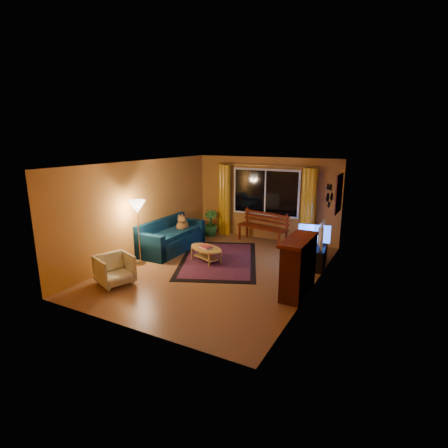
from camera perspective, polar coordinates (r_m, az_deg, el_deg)
The scene contains 22 objects.
floor at distance 8.41m, azimuth -0.97°, elevation -7.46°, with size 4.50×6.00×0.02m, color brown.
ceiling at distance 7.85m, azimuth -1.05°, elevation 9.93°, with size 4.50×6.00×0.02m, color white.
wall_back at distance 10.72m, azimuth 6.84°, elevation 4.12°, with size 4.50×0.02×2.50m, color #B97930.
wall_left at distance 9.32m, azimuth -13.26°, elevation 2.38°, with size 0.02×6.00×2.50m, color #B97930.
wall_right at distance 7.25m, azimuth 14.83°, elevation -1.00°, with size 0.02×6.00×2.50m, color #B97930.
window at distance 10.62m, azimuth 6.75°, elevation 5.14°, with size 2.00×0.02×1.30m, color black.
curtain_rod at distance 10.49m, azimuth 6.78°, elevation 9.42°, with size 0.03×0.03×3.20m, color #BF8C3F.
curtain_left at distance 11.18m, azimuth 0.11°, elevation 3.95°, with size 0.36×0.36×2.24m, color gold.
curtain_right at distance 10.21m, azimuth 13.63°, elevation 2.60°, with size 0.36×0.36×2.24m, color gold.
bench at distance 10.46m, azimuth 6.23°, elevation -1.80°, with size 1.58×0.46×0.48m, color #541507.
potted_plant at distance 11.10m, azimuth -2.23°, elevation 0.14°, with size 0.46×0.46×0.82m, color #235B1E.
sofa at distance 9.78m, azimuth -8.61°, elevation -1.81°, with size 0.91×2.13×0.86m, color #072338.
dog at distance 10.06m, azimuth -6.82°, elevation 0.22°, with size 0.35×0.48×0.53m, color #975F2A, non-canonical shape.
armchair at distance 7.84m, azimuth -17.42°, elevation -6.91°, with size 0.69×0.65×0.71m, color beige.
floor_lamp at distance 8.75m, azimuth -13.74°, elevation -1.39°, with size 0.27×0.27×1.61m, color #BF8C3F.
rug at distance 9.03m, azimuth -0.91°, elevation -5.79°, with size 1.89×2.99×0.02m, color maroon.
coffee_table at distance 8.84m, azimuth -2.95°, elevation -5.03°, with size 1.03×1.03×0.37m, color #B88C39.
tv_console at distance 8.91m, azimuth 14.93°, elevation -4.89°, with size 0.41×1.23×0.51m, color black.
television at distance 8.75m, azimuth 15.15°, elevation -1.59°, with size 0.95×0.13×0.55m, color black.
fireplace at distance 7.13m, azimuth 12.07°, elevation -6.98°, with size 0.40×1.20×1.10m, color maroon.
mirror_cluster at distance 8.39m, azimuth 16.82°, elevation 4.72°, with size 0.06×0.60×0.56m, color black, non-canonical shape.
painting at distance 9.53m, azimuth 18.22°, elevation 4.74°, with size 0.04×0.76×0.96m, color orange.
Camera 1 is at (3.80, -6.84, 3.06)m, focal length 28.00 mm.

